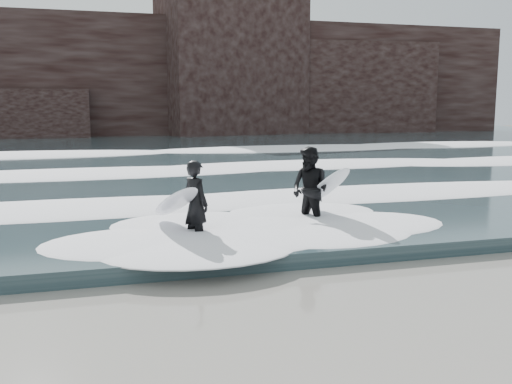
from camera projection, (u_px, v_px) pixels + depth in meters
ground at (359, 343)px, 6.80m from camera, size 120.00×120.00×0.00m
sea at (143, 149)px, 34.32m from camera, size 90.00×52.00×0.30m
headland at (124, 79)px, 49.73m from camera, size 70.00×9.00×10.00m
foam_near at (209, 196)px, 15.28m from camera, size 60.00×3.20×0.20m
foam_mid at (173, 168)px, 21.93m from camera, size 60.00×4.00×0.24m
foam_far at (149, 149)px, 30.47m from camera, size 60.00×4.80×0.30m
surfer_left at (190, 203)px, 11.31m from camera, size 1.20×2.24×1.73m
surfer_right at (312, 189)px, 12.61m from camera, size 1.27×1.86×1.90m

